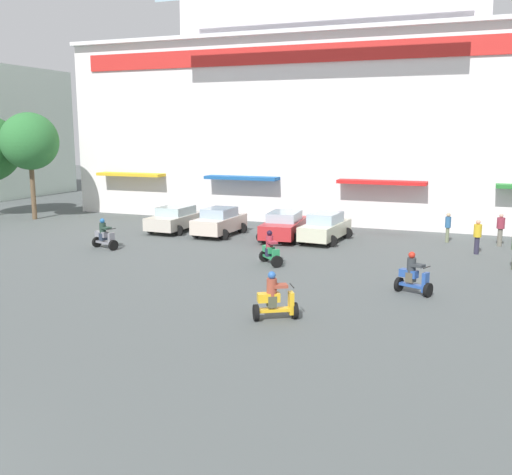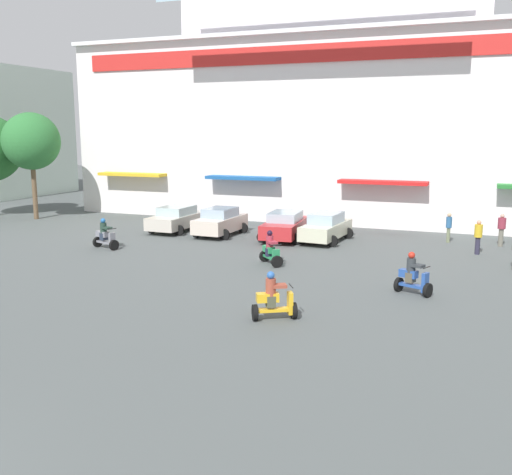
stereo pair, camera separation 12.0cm
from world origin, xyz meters
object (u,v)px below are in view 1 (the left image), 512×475
(parked_car_0, at_px, (176,218))
(parked_car_3, at_px, (325,227))
(pedestrian_3, at_px, (477,235))
(pedestrian_2, at_px, (500,228))
(scooter_rider_0, at_px, (270,251))
(scooter_rider_1, at_px, (104,236))
(plaza_tree_0, at_px, (30,142))
(pedestrian_0, at_px, (448,225))
(scooter_rider_4, at_px, (413,276))
(parked_car_1, at_px, (219,222))
(scooter_rider_3, at_px, (275,300))
(parked_car_2, at_px, (284,225))

(parked_car_0, relative_size, parked_car_3, 1.01)
(pedestrian_3, bearing_deg, pedestrian_2, 66.70)
(scooter_rider_0, bearing_deg, pedestrian_3, 33.52)
(scooter_rider_1, bearing_deg, parked_car_3, 30.95)
(plaza_tree_0, height_order, pedestrian_0, plaza_tree_0)
(scooter_rider_4, bearing_deg, parked_car_1, 143.83)
(pedestrian_2, bearing_deg, scooter_rider_1, -157.11)
(parked_car_3, bearing_deg, scooter_rider_3, -82.24)
(scooter_rider_4, relative_size, pedestrian_2, 0.93)
(scooter_rider_4, bearing_deg, scooter_rider_3, -129.06)
(parked_car_1, relative_size, scooter_rider_1, 2.49)
(pedestrian_0, distance_m, pedestrian_3, 3.01)
(plaza_tree_0, xyz_separation_m, scooter_rider_4, (25.65, -9.63, -4.48))
(plaza_tree_0, xyz_separation_m, pedestrian_3, (27.72, -1.36, -4.19))
(pedestrian_0, bearing_deg, scooter_rider_4, -93.02)
(parked_car_2, xyz_separation_m, scooter_rider_0, (1.36, -6.08, -0.15))
(parked_car_1, bearing_deg, scooter_rider_3, -58.94)
(scooter_rider_0, bearing_deg, parked_car_2, 102.64)
(scooter_rider_4, bearing_deg, pedestrian_2, 73.74)
(plaza_tree_0, height_order, scooter_rider_3, plaza_tree_0)
(parked_car_0, height_order, pedestrian_3, pedestrian_3)
(scooter_rider_3, bearing_deg, pedestrian_3, 65.78)
(parked_car_0, bearing_deg, scooter_rider_0, -37.56)
(scooter_rider_0, distance_m, scooter_rider_3, 7.72)
(scooter_rider_1, bearing_deg, plaza_tree_0, 146.98)
(pedestrian_0, bearing_deg, plaza_tree_0, -177.25)
(plaza_tree_0, distance_m, pedestrian_2, 29.12)
(plaza_tree_0, xyz_separation_m, scooter_rider_3, (21.94, -14.21, -4.48))
(parked_car_3, bearing_deg, parked_car_1, -176.25)
(scooter_rider_4, distance_m, pedestrian_3, 8.53)
(parked_car_1, relative_size, scooter_rider_0, 2.56)
(parked_car_0, height_order, scooter_rider_4, scooter_rider_4)
(scooter_rider_1, relative_size, pedestrian_3, 0.94)
(scooter_rider_1, distance_m, pedestrian_2, 20.11)
(parked_car_3, relative_size, pedestrian_3, 2.59)
(parked_car_1, distance_m, pedestrian_2, 14.89)
(parked_car_3, relative_size, scooter_rider_3, 2.75)
(plaza_tree_0, height_order, pedestrian_2, plaza_tree_0)
(pedestrian_3, bearing_deg, scooter_rider_1, -163.03)
(parked_car_1, relative_size, parked_car_3, 0.90)
(scooter_rider_4, height_order, pedestrian_3, pedestrian_3)
(parked_car_0, bearing_deg, parked_car_2, -1.48)
(pedestrian_3, bearing_deg, parked_car_0, 177.86)
(pedestrian_0, bearing_deg, parked_car_1, -168.66)
(parked_car_1, bearing_deg, pedestrian_2, 8.95)
(parked_car_3, relative_size, pedestrian_0, 2.73)
(parked_car_0, bearing_deg, scooter_rider_3, -51.15)
(parked_car_1, height_order, scooter_rider_4, parked_car_1)
(plaza_tree_0, bearing_deg, scooter_rider_1, -33.02)
(parked_car_3, height_order, scooter_rider_0, parked_car_3)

